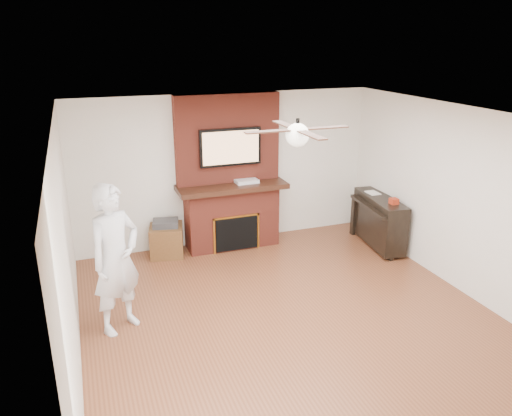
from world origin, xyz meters
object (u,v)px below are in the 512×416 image
object	(u,v)px
fireplace	(230,188)
side_table	(167,239)
piano	(379,220)
person	(116,259)

from	to	relation	value
fireplace	side_table	xyz separation A→B (m)	(-1.10, -0.07, -0.72)
side_table	piano	distance (m)	3.50
person	side_table	world-z (taller)	person
side_table	piano	world-z (taller)	piano
fireplace	piano	size ratio (longest dim) A/B	1.88
side_table	fireplace	bearing A→B (deg)	15.74
side_table	piano	bearing A→B (deg)	-1.46
person	side_table	bearing A→B (deg)	31.08
fireplace	person	bearing A→B (deg)	-135.19
fireplace	person	distance (m)	2.83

